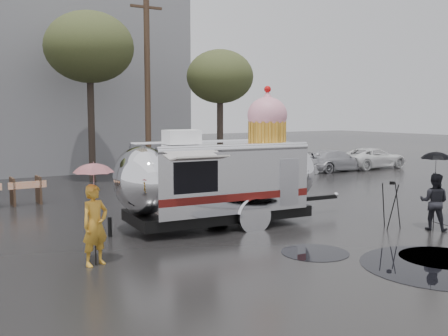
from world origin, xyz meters
TOP-DOWN VIEW (x-y plane):
  - ground at (0.00, 0.00)m, footprint 120.00×120.00m
  - puddles at (3.15, -0.60)m, footprint 8.38×10.65m
  - utility_pole at (2.50, 14.00)m, footprint 1.60×0.28m
  - tree_mid at (0.00, 15.00)m, footprint 4.20×4.20m
  - tree_right at (6.00, 13.00)m, footprint 3.36×3.36m
  - parked_cars at (11.78, 12.00)m, footprint 13.20×1.90m
  - airstream_trailer at (0.21, 3.35)m, footprint 7.81×3.12m
  - person_left at (-4.29, 1.23)m, footprint 0.75×0.61m
  - umbrella_pink at (-4.29, 1.23)m, footprint 1.06×1.06m
  - person_right at (4.95, -0.43)m, footprint 0.76×0.89m
  - umbrella_black at (4.95, -0.43)m, footprint 1.04×1.04m
  - tripod at (4.12, 0.37)m, footprint 0.53×0.56m

SIDE VIEW (x-z plane):
  - ground at x=0.00m, z-range 0.00..0.00m
  - puddles at x=3.15m, z-range 0.00..0.01m
  - parked_cars at x=11.78m, z-range -0.03..1.47m
  - tripod at x=4.12m, z-range 0.10..1.47m
  - person_right at x=4.95m, z-range 0.00..1.62m
  - person_left at x=-4.29m, z-range 0.00..1.78m
  - airstream_trailer at x=0.21m, z-range -0.63..3.58m
  - umbrella_black at x=4.95m, z-range 0.77..3.03m
  - umbrella_pink at x=-4.29m, z-range 0.77..3.05m
  - utility_pole at x=2.50m, z-range 0.12..9.12m
  - tree_right at x=6.00m, z-range 1.85..8.27m
  - tree_mid at x=0.00m, z-range 2.33..10.35m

